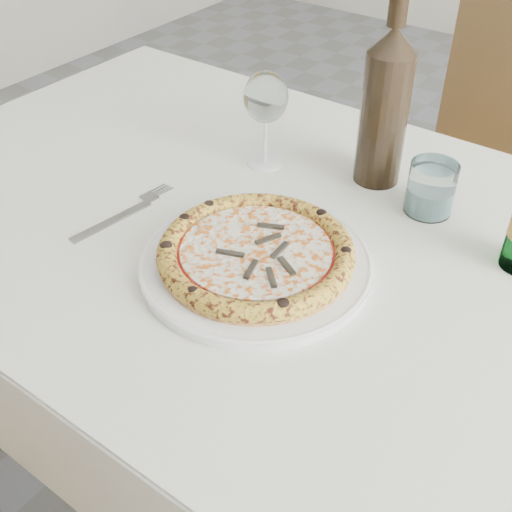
# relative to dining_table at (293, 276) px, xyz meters

# --- Properties ---
(floor) EXTENTS (5.00, 6.00, 0.02)m
(floor) POSITION_rel_dining_table_xyz_m (0.09, 0.11, -0.68)
(floor) COLOR #565657
(floor) RESTS_ON ground
(dining_table) EXTENTS (1.49, 0.88, 0.76)m
(dining_table) POSITION_rel_dining_table_xyz_m (0.00, 0.00, 0.00)
(dining_table) COLOR brown
(dining_table) RESTS_ON floor
(chair_far) EXTENTS (0.48, 0.48, 0.93)m
(chair_far) POSITION_rel_dining_table_xyz_m (0.04, 0.83, -0.14)
(chair_far) COLOR brown
(chair_far) RESTS_ON floor
(plate) EXTENTS (0.33, 0.33, 0.02)m
(plate) POSITION_rel_dining_table_xyz_m (0.00, -0.10, 0.09)
(plate) COLOR white
(plate) RESTS_ON dining_table
(pizza) EXTENTS (0.28, 0.28, 0.03)m
(pizza) POSITION_rel_dining_table_xyz_m (-0.00, -0.10, 0.11)
(pizza) COLOR tan
(pizza) RESTS_ON plate
(fork) EXTENTS (0.03, 0.21, 0.00)m
(fork) POSITION_rel_dining_table_xyz_m (-0.25, -0.12, 0.09)
(fork) COLOR gray
(fork) RESTS_ON dining_table
(wine_glass) EXTENTS (0.08, 0.08, 0.17)m
(wine_glass) POSITION_rel_dining_table_xyz_m (-0.16, 0.15, 0.21)
(wine_glass) COLOR white
(wine_glass) RESTS_ON dining_table
(tumbler) EXTENTS (0.07, 0.07, 0.08)m
(tumbler) POSITION_rel_dining_table_xyz_m (0.14, 0.18, 0.12)
(tumbler) COLOR silver
(tumbler) RESTS_ON dining_table
(wine_bottle) EXTENTS (0.08, 0.08, 0.32)m
(wine_bottle) POSITION_rel_dining_table_xyz_m (0.02, 0.22, 0.22)
(wine_bottle) COLOR black
(wine_bottle) RESTS_ON dining_table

